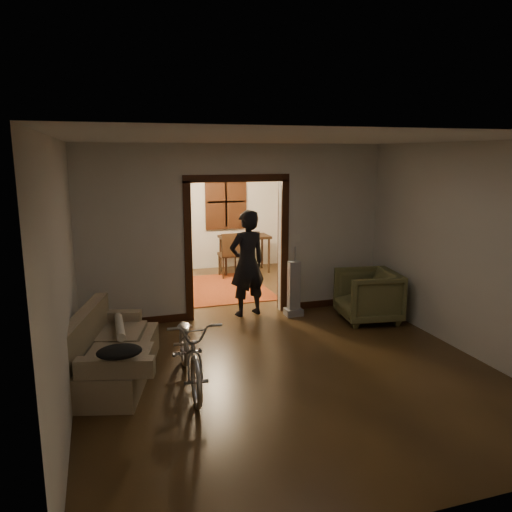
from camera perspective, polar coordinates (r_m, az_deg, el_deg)
name	(u,v)px	position (r m, az deg, el deg)	size (l,w,h in m)	color
floor	(250,328)	(7.76, -0.68, -8.28)	(5.00, 8.50, 0.01)	black
ceiling	(250,142)	(7.29, -0.73, 12.87)	(5.00, 8.50, 0.01)	white
wall_back	(196,209)	(11.49, -6.91, 5.35)	(5.00, 0.02, 2.80)	beige
wall_left	(71,248)	(7.10, -20.40, 0.81)	(0.02, 8.50, 2.80)	beige
wall_right	(396,231)	(8.46, 15.74, 2.75)	(0.02, 8.50, 2.80)	beige
partition_wall	(236,232)	(8.11, -2.25, 2.81)	(5.00, 0.14, 2.80)	beige
door_casing	(237,250)	(8.16, -2.23, 0.73)	(1.74, 0.20, 2.32)	black
far_window	(226,202)	(11.59, -3.47, 6.21)	(0.98, 0.06, 1.28)	black
chandelier	(212,169)	(9.72, -5.08, 9.87)	(0.24, 0.24, 0.24)	#FFE0A5
light_switch	(298,238)	(8.40, 4.82, 2.05)	(0.08, 0.01, 0.12)	silver
sofa	(113,345)	(6.25, -16.06, -9.72)	(0.81, 1.80, 0.83)	#786C50
rolled_paper	(120,326)	(6.50, -15.32, -7.77)	(0.10, 0.10, 0.83)	beige
jacket	(119,352)	(5.31, -15.35, -10.50)	(0.45, 0.34, 0.13)	black
bicycle	(190,349)	(5.89, -7.53, -10.45)	(0.58, 1.67, 0.88)	silver
armchair	(368,296)	(8.19, 12.67, -4.45)	(0.88, 0.91, 0.82)	brown
vacuum	(294,288)	(8.26, 4.34, -3.72)	(0.28, 0.23, 0.92)	gray
person	(247,263)	(8.17, -1.01, -0.84)	(0.64, 0.42, 1.76)	black
oriental_rug	(221,288)	(9.99, -3.97, -3.67)	(1.73, 2.26, 0.02)	#64210F
locker	(141,240)	(10.85, -13.02, 1.79)	(0.84, 0.47, 1.68)	#273721
globe	(138,188)	(10.73, -13.29, 7.58)	(0.31, 0.31, 0.31)	#1E5972
desk	(245,254)	(11.26, -1.31, 0.20)	(1.11, 0.62, 0.82)	black
desk_chair	(229,255)	(10.82, -3.06, 0.16)	(0.44, 0.44, 0.99)	black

